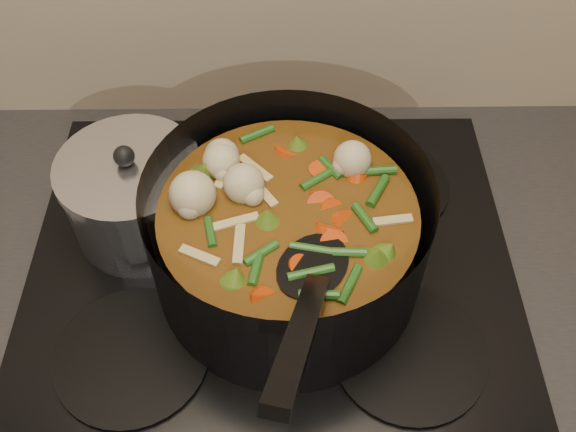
{
  "coord_description": "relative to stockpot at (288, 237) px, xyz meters",
  "views": [
    {
      "loc": [
        0.02,
        1.46,
        1.61
      ],
      "look_at": [
        0.02,
        1.91,
        1.04
      ],
      "focal_mm": 40.0,
      "sensor_mm": 36.0,
      "label": 1
    }
  ],
  "objects": [
    {
      "name": "stockpot",
      "position": [
        0.0,
        0.0,
        0.0
      ],
      "size": [
        0.43,
        0.5,
        0.24
      ],
      "rotation": [
        0.0,
        0.0,
        -0.42
      ],
      "color": "black",
      "rests_on": "stovetop"
    },
    {
      "name": "saucepan",
      "position": [
        -0.19,
        0.08,
        -0.01
      ],
      "size": [
        0.18,
        0.18,
        0.15
      ],
      "rotation": [
        0.0,
        0.0,
        0.22
      ],
      "color": "silver",
      "rests_on": "stovetop"
    },
    {
      "name": "counter",
      "position": [
        -0.02,
        0.02,
        -0.55
      ],
      "size": [
        2.64,
        0.64,
        0.91
      ],
      "color": "brown",
      "rests_on": "ground"
    },
    {
      "name": "stovetop",
      "position": [
        -0.02,
        0.02,
        -0.08
      ],
      "size": [
        0.62,
        0.54,
        0.03
      ],
      "color": "black",
      "rests_on": "counter"
    }
  ]
}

